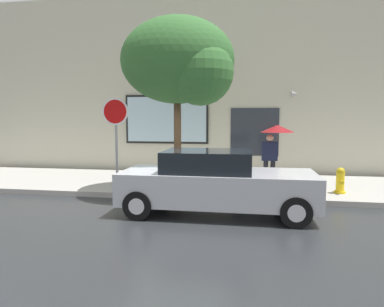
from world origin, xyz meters
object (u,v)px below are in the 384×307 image
(fire_hydrant, at_px, (340,181))
(stop_sign, at_px, (116,126))
(parked_car, at_px, (215,183))
(pedestrian_with_umbrella, at_px, (275,137))
(street_tree, at_px, (182,63))

(fire_hydrant, distance_m, stop_sign, 6.42)
(parked_car, distance_m, pedestrian_with_umbrella, 3.17)
(parked_car, height_order, pedestrian_with_umbrella, pedestrian_with_umbrella)
(stop_sign, bearing_deg, parked_car, -24.86)
(fire_hydrant, relative_size, stop_sign, 0.27)
(parked_car, relative_size, stop_sign, 1.68)
(parked_car, bearing_deg, street_tree, 123.93)
(fire_hydrant, height_order, street_tree, street_tree)
(parked_car, relative_size, street_tree, 0.91)
(fire_hydrant, bearing_deg, parked_car, -148.19)
(street_tree, bearing_deg, pedestrian_with_umbrella, 20.40)
(parked_car, xyz_separation_m, pedestrian_with_umbrella, (1.52, 2.62, 0.92))
(parked_car, relative_size, pedestrian_with_umbrella, 2.36)
(fire_hydrant, relative_size, pedestrian_with_umbrella, 0.38)
(parked_car, relative_size, fire_hydrant, 6.18)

